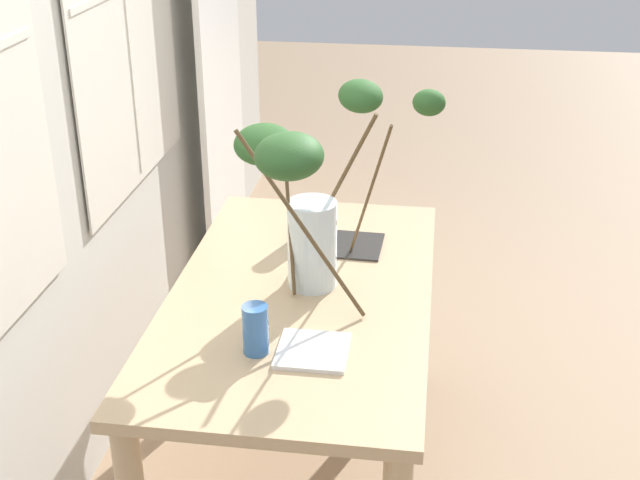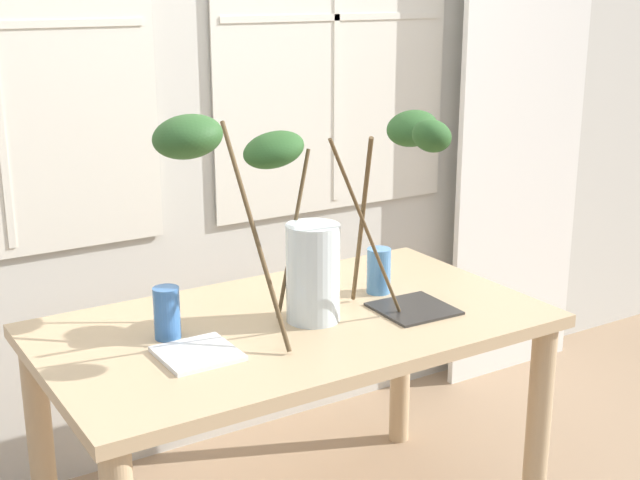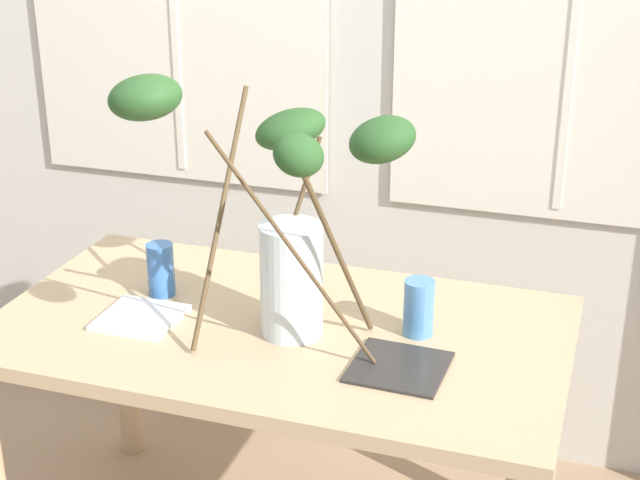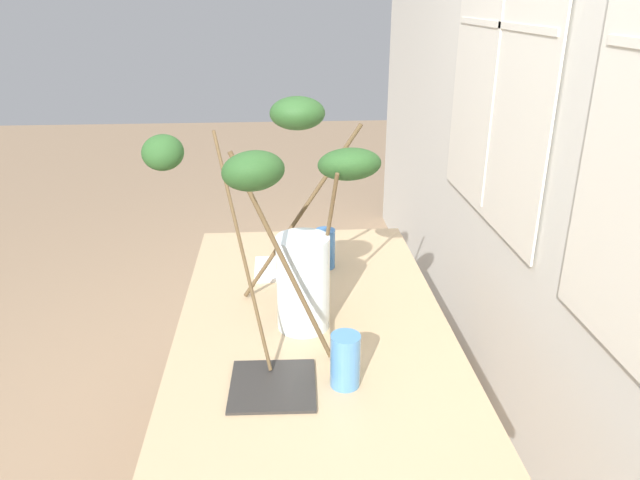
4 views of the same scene
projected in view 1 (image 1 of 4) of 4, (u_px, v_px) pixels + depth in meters
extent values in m
plane|color=#9E7F60|center=(303.00, 475.00, 3.07)|extent=(14.00, 14.00, 0.00)
cube|color=beige|center=(37.00, 108.00, 2.60)|extent=(5.85, 0.12, 2.68)
cube|color=white|center=(218.00, 33.00, 3.98)|extent=(0.70, 0.03, 2.51)
cube|color=tan|center=(301.00, 296.00, 2.75)|extent=(1.49, 0.84, 0.04)
cylinder|color=tan|center=(415.00, 302.00, 3.48)|extent=(0.08, 0.08, 0.72)
cylinder|color=tan|center=(244.00, 291.00, 3.57)|extent=(0.08, 0.08, 0.72)
cylinder|color=silver|center=(312.00, 244.00, 2.72)|extent=(0.16, 0.16, 0.29)
cylinder|color=silver|center=(312.00, 270.00, 2.76)|extent=(0.14, 0.14, 0.09)
cylinder|color=brown|center=(302.00, 226.00, 2.49)|extent=(0.02, 0.39, 0.58)
ellipsoid|color=#285123|center=(289.00, 156.00, 2.20)|extent=(0.20, 0.19, 0.14)
cylinder|color=brown|center=(336.00, 189.00, 2.77)|extent=(0.14, 0.27, 0.56)
ellipsoid|color=#285123|center=(361.00, 96.00, 2.75)|extent=(0.21, 0.20, 0.15)
cylinder|color=brown|center=(369.00, 195.00, 2.70)|extent=(0.36, 0.16, 0.58)
ellipsoid|color=#285123|center=(429.00, 103.00, 2.62)|extent=(0.15, 0.14, 0.12)
cylinder|color=brown|center=(289.00, 216.00, 2.66)|extent=(0.15, 0.07, 0.49)
ellipsoid|color=#285123|center=(264.00, 144.00, 2.54)|extent=(0.25, 0.24, 0.15)
cylinder|color=#386BAD|center=(255.00, 329.00, 2.39)|extent=(0.07, 0.07, 0.15)
cylinder|color=#4C84BC|center=(299.00, 224.00, 3.04)|extent=(0.08, 0.08, 0.15)
cube|color=white|center=(313.00, 351.00, 2.41)|extent=(0.20, 0.20, 0.01)
cube|color=#2D2B28|center=(351.00, 245.00, 3.04)|extent=(0.23, 0.23, 0.01)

